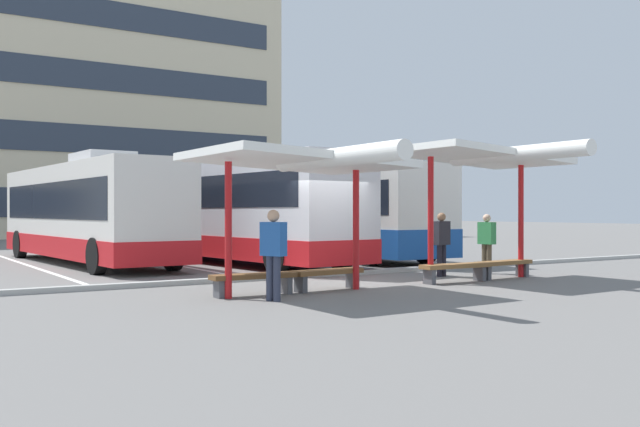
{
  "coord_description": "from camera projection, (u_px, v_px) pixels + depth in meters",
  "views": [
    {
      "loc": [
        -10.19,
        -14.73,
        1.7
      ],
      "look_at": [
        1.06,
        2.75,
        1.64
      ],
      "focal_mm": 39.78,
      "sensor_mm": 36.0,
      "label": 1
    }
  ],
  "objects": [
    {
      "name": "coach_bus_1",
      "position": [
        232.0,
        210.0,
        23.35
      ],
      "size": [
        3.39,
        12.06,
        3.72
      ],
      "color": "silver",
      "rests_on": "ground"
    },
    {
      "name": "lane_stripe_0",
      "position": [
        36.0,
        268.0,
        21.34
      ],
      "size": [
        0.16,
        14.0,
        0.01
      ],
      "primitive_type": "cube",
      "color": "white",
      "rests_on": "ground"
    },
    {
      "name": "bench_0",
      "position": [
        254.0,
        279.0,
        14.28
      ],
      "size": [
        1.81,
        0.51,
        0.45
      ],
      "color": "brown",
      "rests_on": "ground"
    },
    {
      "name": "waiting_shelter_0",
      "position": [
        303.0,
        163.0,
        14.39
      ],
      "size": [
        4.07,
        5.17,
        2.93
      ],
      "color": "red",
      "rests_on": "ground"
    },
    {
      "name": "platform_kerb",
      "position": [
        327.0,
        274.0,
        18.54
      ],
      "size": [
        44.0,
        0.24,
        0.12
      ],
      "primitive_type": "cube",
      "color": "#ADADA8",
      "rests_on": "ground"
    },
    {
      "name": "bench_2",
      "position": [
        455.0,
        268.0,
        16.93
      ],
      "size": [
        1.9,
        0.47,
        0.45
      ],
      "color": "brown",
      "rests_on": "ground"
    },
    {
      "name": "coach_bus_0",
      "position": [
        87.0,
        213.0,
        23.12
      ],
      "size": [
        3.08,
        11.88,
        3.52
      ],
      "color": "silver",
      "rests_on": "ground"
    },
    {
      "name": "lane_stripe_1",
      "position": [
        160.0,
        263.0,
        23.46
      ],
      "size": [
        0.16,
        14.0,
        0.01
      ],
      "primitive_type": "cube",
      "color": "white",
      "rests_on": "ground"
    },
    {
      "name": "coach_bus_2",
      "position": [
        330.0,
        213.0,
        26.0
      ],
      "size": [
        2.76,
        11.42,
        3.56
      ],
      "color": "silver",
      "rests_on": "ground"
    },
    {
      "name": "terminal_building",
      "position": [
        41.0,
        86.0,
        48.87
      ],
      "size": [
        32.49,
        10.35,
        23.37
      ],
      "color": "beige",
      "rests_on": "ground"
    },
    {
      "name": "lane_stripe_2",
      "position": [
        264.0,
        258.0,
        25.57
      ],
      "size": [
        0.16,
        14.0,
        0.01
      ],
      "primitive_type": "cube",
      "color": "white",
      "rests_on": "ground"
    },
    {
      "name": "waiting_shelter_1",
      "position": [
        486.0,
        159.0,
        17.3
      ],
      "size": [
        4.1,
        4.62,
        3.28
      ],
      "color": "red",
      "rests_on": "ground"
    },
    {
      "name": "waiting_passenger_0",
      "position": [
        273.0,
        248.0,
        13.41
      ],
      "size": [
        0.39,
        0.55,
        1.74
      ],
      "color": "#33384C",
      "rests_on": "ground"
    },
    {
      "name": "waiting_passenger_1",
      "position": [
        487.0,
        239.0,
        19.36
      ],
      "size": [
        0.26,
        0.49,
        1.63
      ],
      "color": "brown",
      "rests_on": "ground"
    },
    {
      "name": "bench_1",
      "position": [
        327.0,
        275.0,
        15.28
      ],
      "size": [
        1.76,
        0.57,
        0.45
      ],
      "color": "brown",
      "rests_on": "ground"
    },
    {
      "name": "bench_3",
      "position": [
        504.0,
        265.0,
        18.01
      ],
      "size": [
        1.84,
        0.57,
        0.45
      ],
      "color": "brown",
      "rests_on": "ground"
    },
    {
      "name": "ground_plane",
      "position": [
        344.0,
        279.0,
        17.91
      ],
      "size": [
        160.0,
        160.0,
        0.0
      ],
      "primitive_type": "plane",
      "color": "slate"
    },
    {
      "name": "waiting_passenger_2",
      "position": [
        442.0,
        240.0,
        18.5
      ],
      "size": [
        0.51,
        0.3,
        1.67
      ],
      "color": "black",
      "rests_on": "ground"
    },
    {
      "name": "lane_stripe_3",
      "position": [
        352.0,
        255.0,
        27.69
      ],
      "size": [
        0.16,
        14.0,
        0.01
      ],
      "primitive_type": "cube",
      "color": "white",
      "rests_on": "ground"
    }
  ]
}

